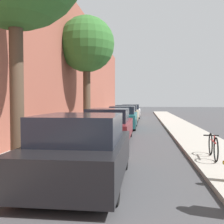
{
  "coord_description": "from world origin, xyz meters",
  "views": [
    {
      "loc": [
        0.55,
        0.73,
        1.78
      ],
      "look_at": [
        -0.65,
        10.76,
        1.35
      ],
      "focal_mm": 43.6,
      "sensor_mm": 36.0,
      "label": 1
    }
  ],
  "objects_px": {
    "parked_car_white": "(131,111)",
    "parked_car_teal": "(123,118)",
    "street_tree_far": "(87,45)",
    "parked_car_black": "(81,150)",
    "bicycle": "(213,146)",
    "parked_car_champagne": "(127,114)",
    "parked_car_maroon": "(109,126)"
  },
  "relations": [
    {
      "from": "parked_car_white",
      "to": "parked_car_teal",
      "type": "bearing_deg",
      "value": -89.95
    },
    {
      "from": "parked_car_white",
      "to": "street_tree_far",
      "type": "relative_size",
      "value": 0.69
    },
    {
      "from": "parked_car_teal",
      "to": "parked_car_black",
      "type": "bearing_deg",
      "value": -90.13
    },
    {
      "from": "street_tree_far",
      "to": "parked_car_white",
      "type": "bearing_deg",
      "value": 80.53
    },
    {
      "from": "parked_car_white",
      "to": "bicycle",
      "type": "xyz_separation_m",
      "value": [
        3.32,
        -19.7,
        -0.2
      ]
    },
    {
      "from": "parked_car_white",
      "to": "street_tree_far",
      "type": "distance_m",
      "value": 12.98
    },
    {
      "from": "bicycle",
      "to": "street_tree_far",
      "type": "bearing_deg",
      "value": 130.04
    },
    {
      "from": "parked_car_champagne",
      "to": "bicycle",
      "type": "xyz_separation_m",
      "value": [
        3.42,
        -14.43,
        -0.21
      ]
    },
    {
      "from": "parked_car_maroon",
      "to": "bicycle",
      "type": "xyz_separation_m",
      "value": [
        3.5,
        -3.67,
        -0.22
      ]
    },
    {
      "from": "parked_car_black",
      "to": "parked_car_maroon",
      "type": "distance_m",
      "value": 5.99
    },
    {
      "from": "parked_car_champagne",
      "to": "street_tree_far",
      "type": "relative_size",
      "value": 0.6
    },
    {
      "from": "parked_car_maroon",
      "to": "parked_car_champagne",
      "type": "xyz_separation_m",
      "value": [
        0.08,
        10.77,
        -0.01
      ]
    },
    {
      "from": "parked_car_black",
      "to": "parked_car_white",
      "type": "height_order",
      "value": "parked_car_black"
    },
    {
      "from": "bicycle",
      "to": "parked_car_teal",
      "type": "bearing_deg",
      "value": 114.93
    },
    {
      "from": "parked_car_white",
      "to": "parked_car_champagne",
      "type": "bearing_deg",
      "value": -91.14
    },
    {
      "from": "parked_car_champagne",
      "to": "parked_car_white",
      "type": "height_order",
      "value": "parked_car_champagne"
    },
    {
      "from": "parked_car_maroon",
      "to": "parked_car_white",
      "type": "distance_m",
      "value": 16.03
    },
    {
      "from": "parked_car_teal",
      "to": "parked_car_maroon",
      "type": "bearing_deg",
      "value": -91.99
    },
    {
      "from": "parked_car_white",
      "to": "bicycle",
      "type": "distance_m",
      "value": 19.98
    },
    {
      "from": "parked_car_champagne",
      "to": "parked_car_white",
      "type": "relative_size",
      "value": 0.87
    },
    {
      "from": "parked_car_teal",
      "to": "parked_car_champagne",
      "type": "height_order",
      "value": "parked_car_teal"
    },
    {
      "from": "parked_car_black",
      "to": "bicycle",
      "type": "height_order",
      "value": "parked_car_black"
    },
    {
      "from": "parked_car_champagne",
      "to": "bicycle",
      "type": "relative_size",
      "value": 2.41
    },
    {
      "from": "parked_car_black",
      "to": "parked_car_champagne",
      "type": "distance_m",
      "value": 16.75
    },
    {
      "from": "parked_car_teal",
      "to": "street_tree_far",
      "type": "relative_size",
      "value": 0.69
    },
    {
      "from": "parked_car_black",
      "to": "parked_car_teal",
      "type": "bearing_deg",
      "value": 89.87
    },
    {
      "from": "parked_car_teal",
      "to": "bicycle",
      "type": "xyz_separation_m",
      "value": [
        3.31,
        -9.18,
        -0.22
      ]
    },
    {
      "from": "parked_car_black",
      "to": "parked_car_maroon",
      "type": "relative_size",
      "value": 0.84
    },
    {
      "from": "parked_car_champagne",
      "to": "parked_car_maroon",
      "type": "bearing_deg",
      "value": -90.41
    },
    {
      "from": "parked_car_black",
      "to": "parked_car_white",
      "type": "distance_m",
      "value": 22.02
    },
    {
      "from": "parked_car_champagne",
      "to": "bicycle",
      "type": "bearing_deg",
      "value": -76.67
    },
    {
      "from": "parked_car_champagne",
      "to": "parked_car_white",
      "type": "bearing_deg",
      "value": 88.86
    }
  ]
}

